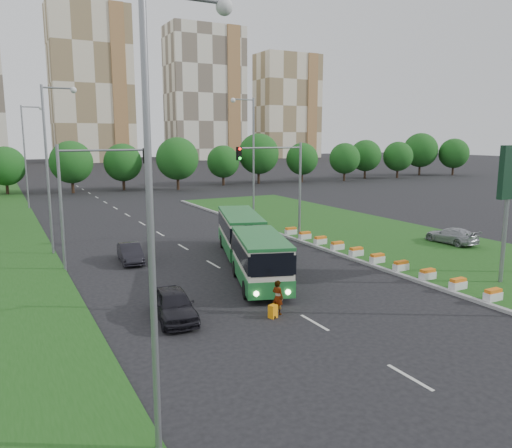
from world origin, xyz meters
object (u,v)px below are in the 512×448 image
traffic_mast_left (87,186)px  car_median (451,235)px  shopping_trolley (273,311)px  articulated_bus (245,243)px  traffic_mast_median (283,176)px  car_left_near (174,305)px  car_left_far (130,253)px  pedestrian (278,297)px

traffic_mast_left → car_median: size_ratio=1.84×
shopping_trolley → articulated_bus: bearing=50.7°
traffic_mast_median → car_left_near: size_ratio=1.88×
car_left_far → car_median: 24.59m
traffic_mast_median → articulated_bus: bearing=-137.7°
shopping_trolley → car_left_far: bearing=82.9°
car_median → car_left_far: bearing=-17.5°
traffic_mast_median → car_left_near: (-13.40, -12.57, -4.62)m
car_left_far → shopping_trolley: size_ratio=6.14×
traffic_mast_left → car_left_near: 12.58m
articulated_bus → shopping_trolley: (-2.99, -8.95, -1.28)m
car_left_near → car_median: (24.60, 5.37, 0.05)m
traffic_mast_median → shopping_trolley: (-9.18, -14.57, -5.03)m
car_left_far → car_median: (23.76, -6.35, 0.13)m
car_median → shopping_trolley: size_ratio=6.80×
shopping_trolley → car_left_near: bearing=133.7°
articulated_bus → car_left_far: (-6.36, 4.77, -0.95)m
traffic_mast_left → car_median: (26.37, -6.20, -4.57)m
car_left_near → pedestrian: size_ratio=2.52×
traffic_mast_left → shopping_trolley: 15.66m
traffic_mast_median → shopping_trolley: 17.94m
traffic_mast_left → car_median: traffic_mast_left is taller
traffic_mast_left → car_left_far: traffic_mast_left is taller
traffic_mast_left → pedestrian: (6.44, -13.23, -4.50)m
traffic_mast_median → car_median: size_ratio=1.84×
traffic_mast_left → shopping_trolley: bearing=-66.2°
traffic_mast_median → pedestrian: traffic_mast_median is taller
shopping_trolley → car_median: bearing=-1.0°
traffic_mast_left → car_left_far: bearing=3.3°
car_left_far → pedestrian: bearing=-68.5°
articulated_bus → car_median: 17.49m
car_left_far → pedestrian: size_ratio=2.32×
articulated_bus → car_median: bearing=13.0°
car_median → pedestrian: pedestrian is taller
articulated_bus → car_median: size_ratio=3.65×
articulated_bus → traffic_mast_median: bearing=60.5°
traffic_mast_median → articulated_bus: 9.17m
car_left_far → traffic_mast_left: bearing=-171.2°
articulated_bus → shopping_trolley: 9.52m
articulated_bus → car_left_near: 10.04m
pedestrian → articulated_bus: bearing=-37.5°
pedestrian → car_left_far: bearing=-5.2°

